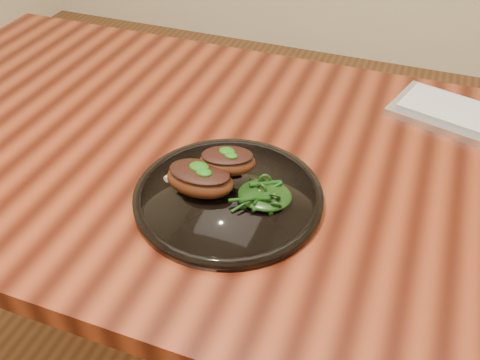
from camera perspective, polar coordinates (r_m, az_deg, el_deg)
name	(u,v)px	position (r m, az deg, el deg)	size (l,w,h in m)	color
desk	(256,194)	(0.99, 1.74, -1.51)	(1.60, 0.80, 0.75)	black
plate	(228,196)	(0.84, -1.26, -1.75)	(0.30, 0.30, 0.02)	black
lamb_chop_front	(200,178)	(0.83, -4.34, 0.16)	(0.12, 0.08, 0.05)	#451D0D
lamb_chop_back	(227,161)	(0.84, -1.40, 2.06)	(0.10, 0.08, 0.04)	#451D0D
herb_smear	(222,163)	(0.90, -1.98, 1.79)	(0.08, 0.05, 0.00)	#0A4107
greens_heap	(265,192)	(0.82, 2.68, -1.32)	(0.09, 0.08, 0.03)	black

